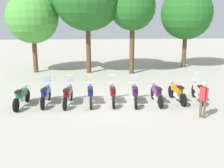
{
  "coord_description": "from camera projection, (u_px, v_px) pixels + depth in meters",
  "views": [
    {
      "loc": [
        -0.82,
        -13.23,
        4.32
      ],
      "look_at": [
        0.0,
        0.5,
        0.9
      ],
      "focal_mm": 43.9,
      "sensor_mm": 36.0,
      "label": 1
    }
  ],
  "objects": [
    {
      "name": "ground_plane",
      "position": [
        113.0,
        104.0,
        13.91
      ],
      "size": [
        80.0,
        80.0,
        0.0
      ],
      "primitive_type": "plane",
      "color": "#ADA899"
    },
    {
      "name": "motorcycle_0",
      "position": [
        22.0,
        96.0,
        13.38
      ],
      "size": [
        0.62,
        2.19,
        0.99
      ],
      "rotation": [
        0.0,
        0.0,
        1.48
      ],
      "color": "black",
      "rests_on": "ground_plane"
    },
    {
      "name": "motorcycle_1",
      "position": [
        46.0,
        94.0,
        13.7
      ],
      "size": [
        0.62,
        2.19,
        1.37
      ],
      "rotation": [
        0.0,
        0.0,
        1.54
      ],
      "color": "black",
      "rests_on": "ground_plane"
    },
    {
      "name": "motorcycle_2",
      "position": [
        68.0,
        95.0,
        13.63
      ],
      "size": [
        0.62,
        2.19,
        1.37
      ],
      "rotation": [
        0.0,
        0.0,
        1.48
      ],
      "color": "black",
      "rests_on": "ground_plane"
    },
    {
      "name": "motorcycle_3",
      "position": [
        90.0,
        94.0,
        13.74
      ],
      "size": [
        0.62,
        2.19,
        0.99
      ],
      "rotation": [
        0.0,
        0.0,
        1.61
      ],
      "color": "black",
      "rests_on": "ground_plane"
    },
    {
      "name": "motorcycle_4",
      "position": [
        112.0,
        93.0,
        13.85
      ],
      "size": [
        0.62,
        2.19,
        1.37
      ],
      "rotation": [
        0.0,
        0.0,
        1.57
      ],
      "color": "black",
      "rests_on": "ground_plane"
    },
    {
      "name": "motorcycle_5",
      "position": [
        135.0,
        94.0,
        13.81
      ],
      "size": [
        0.62,
        2.19,
        1.37
      ],
      "rotation": [
        0.0,
        0.0,
        1.5
      ],
      "color": "black",
      "rests_on": "ground_plane"
    },
    {
      "name": "motorcycle_6",
      "position": [
        157.0,
        94.0,
        13.87
      ],
      "size": [
        0.62,
        2.19,
        0.99
      ],
      "rotation": [
        0.0,
        0.0,
        1.6
      ],
      "color": "black",
      "rests_on": "ground_plane"
    },
    {
      "name": "motorcycle_7",
      "position": [
        177.0,
        92.0,
        14.16
      ],
      "size": [
        0.62,
        2.19,
        0.99
      ],
      "rotation": [
        0.0,
        0.0,
        1.69
      ],
      "color": "black",
      "rests_on": "ground_plane"
    },
    {
      "name": "motorcycle_8",
      "position": [
        198.0,
        91.0,
        14.25
      ],
      "size": [
        0.62,
        2.19,
        1.37
      ],
      "rotation": [
        0.0,
        0.0,
        1.5
      ],
      "color": "black",
      "rests_on": "ground_plane"
    },
    {
      "name": "person_0",
      "position": [
        203.0,
        97.0,
        11.75
      ],
      "size": [
        0.32,
        0.36,
        1.61
      ],
      "rotation": [
        0.0,
        0.0,
        0.71
      ],
      "color": "brown",
      "rests_on": "ground_plane"
    },
    {
      "name": "tree_0",
      "position": [
        32.0,
        18.0,
        20.71
      ],
      "size": [
        3.94,
        3.94,
        6.2
      ],
      "color": "brown",
      "rests_on": "ground_plane"
    },
    {
      "name": "tree_2",
      "position": [
        133.0,
        8.0,
        20.04
      ],
      "size": [
        3.37,
        3.37,
        6.63
      ],
      "color": "brown",
      "rests_on": "ground_plane"
    },
    {
      "name": "tree_3",
      "position": [
        187.0,
        14.0,
        22.73
      ],
      "size": [
        4.29,
        4.29,
        6.67
      ],
      "color": "brown",
      "rests_on": "ground_plane"
    }
  ]
}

